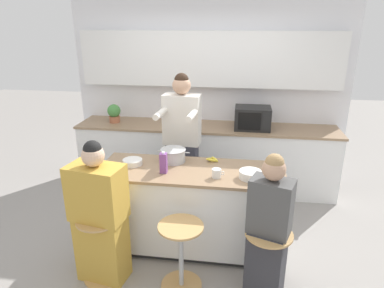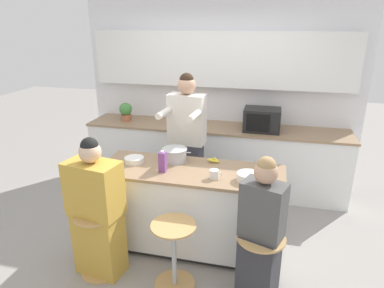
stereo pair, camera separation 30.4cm
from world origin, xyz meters
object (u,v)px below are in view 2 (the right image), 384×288
Objects in this scene: juice_carton at (163,162)px; microwave at (262,120)px; bar_stool_leftmost at (98,239)px; potted_plant at (126,111)px; person_wrapped_blanket at (97,213)px; banana_bunch at (213,160)px; person_cooking at (187,148)px; coffee_cup_near at (214,174)px; person_seated_near at (261,238)px; fruit_bowl at (248,177)px; cooking_pot at (175,155)px; bar_stool_rightmost at (259,264)px; kitchen_island at (190,208)px; bar_stool_center at (174,251)px.

juice_carton is 1.76m from microwave.
potted_plant is at bearing 105.77° from bar_stool_leftmost.
person_wrapped_blanket is 2.17m from potted_plant.
person_cooking is at bearing 134.64° from banana_bunch.
person_seated_near is at bearing -43.17° from coffee_cup_near.
person_seated_near is at bearing -48.27° from person_cooking.
banana_bunch is at bearing 42.20° from bar_stool_leftmost.
person_seated_near is at bearing -71.32° from fruit_bowl.
banana_bunch is (0.41, 0.06, -0.05)m from cooking_pot.
bar_stool_rightmost is 4.29× the size of banana_bunch.
coffee_cup_near is at bearing -78.67° from banana_bunch.
banana_bunch is (-0.56, 0.84, 0.30)m from person_seated_near.
cooking_pot is 2.93× the size of coffee_cup_near.
person_cooking is at bearing 146.86° from person_seated_near.
bar_stool_rightmost is 0.36× the size of person_cooking.
person_wrapped_blanket is 0.78m from juice_carton.
person_wrapped_blanket is 11.44× the size of coffee_cup_near.
bar_stool_center is (0.00, -0.62, -0.08)m from kitchen_island.
person_cooking is at bearing 107.50° from kitchen_island.
bar_stool_leftmost is 1.54m from fruit_bowl.
cooking_pot is at bearing 56.11° from bar_stool_leftmost.
banana_bunch is (-0.08, 0.39, -0.02)m from coffee_cup_near.
kitchen_island is 0.62m from bar_stool_center.
bar_stool_rightmost is at bearing -0.18° from bar_stool_leftmost.
bar_stool_center is 0.79m from person_seated_near.
banana_bunch reaches higher than bar_stool_leftmost.
potted_plant is at bearing 135.15° from coffee_cup_near.
bar_stool_center is 1.00× the size of bar_stool_rightmost.
bar_stool_rightmost is at bearing 0.03° from bar_stool_center.
bar_stool_leftmost is 3.04× the size of fruit_bowl.
person_cooking is 6.74× the size of potted_plant.
coffee_cup_near is (0.47, -0.79, 0.06)m from person_cooking.
bar_stool_center is at bearing -57.13° from potted_plant.
cooking_pot reaches higher than bar_stool_center.
person_wrapped_blanket is at bearing -109.51° from person_cooking.
microwave is (0.63, 2.03, 0.71)m from bar_stool_center.
fruit_bowl is at bearing 108.38° from bar_stool_rightmost.
bar_stool_center is 1.36× the size of microwave.
fruit_bowl reaches higher than kitchen_island.
person_seated_near reaches higher than potted_plant.
cooking_pot is (-0.97, 0.80, 0.60)m from bar_stool_rightmost.
bar_stool_rightmost is (0.75, 0.00, 0.00)m from bar_stool_center.
bar_stool_center is 3.04× the size of fruit_bowl.
kitchen_island is 1.36× the size of person_wrapped_blanket.
person_wrapped_blanket is (0.00, 0.01, 0.27)m from bar_stool_leftmost.
bar_stool_rightmost is (1.51, -0.00, 0.00)m from bar_stool_leftmost.
juice_carton is at bearing -89.91° from person_cooking.
person_seated_near reaches higher than banana_bunch.
bar_stool_rightmost is 0.25m from person_seated_near.
bar_stool_rightmost is 0.77m from fruit_bowl.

